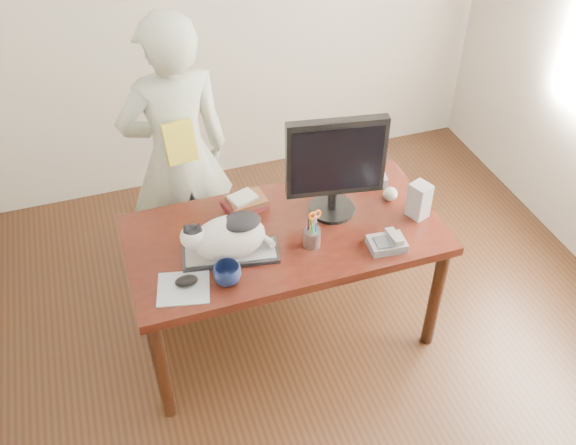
% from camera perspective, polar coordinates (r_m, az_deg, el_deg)
% --- Properties ---
extents(room, '(4.50, 4.50, 4.50)m').
position_cam_1_polar(room, '(2.44, 4.12, 1.02)').
color(room, black).
rests_on(room, ground).
extents(desk, '(1.60, 0.80, 0.75)m').
position_cam_1_polar(desk, '(3.41, -0.69, -1.85)').
color(desk, black).
rests_on(desk, ground).
extents(keyboard, '(0.49, 0.25, 0.03)m').
position_cam_1_polar(keyboard, '(3.12, -5.12, -2.82)').
color(keyboard, black).
rests_on(keyboard, desk).
extents(cat, '(0.46, 0.27, 0.26)m').
position_cam_1_polar(cat, '(3.04, -5.52, -1.24)').
color(cat, silver).
rests_on(cat, keyboard).
extents(monitor, '(0.50, 0.28, 0.56)m').
position_cam_1_polar(monitor, '(3.19, 4.25, 5.29)').
color(monitor, black).
rests_on(monitor, desk).
extents(pen_cup, '(0.10, 0.10, 0.22)m').
position_cam_1_polar(pen_cup, '(3.14, 2.15, -1.21)').
color(pen_cup, gray).
rests_on(pen_cup, desk).
extents(mousepad, '(0.28, 0.26, 0.01)m').
position_cam_1_polar(mousepad, '(3.00, -9.27, -5.78)').
color(mousepad, '#ADB2B9').
rests_on(mousepad, desk).
extents(mouse, '(0.12, 0.09, 0.04)m').
position_cam_1_polar(mouse, '(3.00, -9.02, -5.14)').
color(mouse, black).
rests_on(mouse, mousepad).
extents(coffee_mug, '(0.18, 0.18, 0.10)m').
position_cam_1_polar(coffee_mug, '(2.97, -5.42, -4.62)').
color(coffee_mug, '#0D1636').
rests_on(coffee_mug, desk).
extents(phone, '(0.19, 0.16, 0.08)m').
position_cam_1_polar(phone, '(3.19, 8.84, -1.80)').
color(phone, slate).
rests_on(phone, desk).
extents(speaker, '(0.12, 0.12, 0.20)m').
position_cam_1_polar(speaker, '(3.36, 11.58, 1.94)').
color(speaker, gray).
rests_on(speaker, desk).
extents(baseball, '(0.08, 0.08, 0.08)m').
position_cam_1_polar(baseball, '(3.48, 9.08, 2.52)').
color(baseball, beige).
rests_on(baseball, desk).
extents(book_stack, '(0.24, 0.20, 0.08)m').
position_cam_1_polar(book_stack, '(3.39, -3.80, 1.79)').
color(book_stack, '#481318').
rests_on(book_stack, desk).
extents(calculator, '(0.21, 0.25, 0.07)m').
position_cam_1_polar(calculator, '(3.62, 7.18, 4.29)').
color(calculator, slate).
rests_on(calculator, desk).
extents(person, '(0.66, 0.47, 1.70)m').
position_cam_1_polar(person, '(3.66, -9.77, 5.80)').
color(person, white).
rests_on(person, ground).
extents(held_book, '(0.17, 0.11, 0.22)m').
position_cam_1_polar(held_book, '(3.41, -9.59, 7.04)').
color(held_book, gold).
rests_on(held_book, person).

